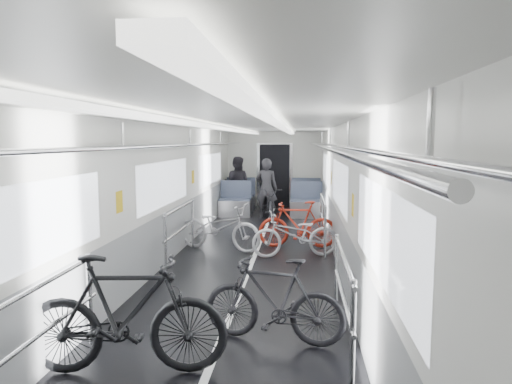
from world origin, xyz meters
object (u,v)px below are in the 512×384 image
at_px(bike_right_near, 274,300).
at_px(bike_left_far, 219,227).
at_px(bike_aisle, 271,203).
at_px(person_standing, 266,189).
at_px(bike_left_mid, 126,315).
at_px(person_seated, 237,184).
at_px(bike_right_mid, 295,234).
at_px(bike_right_far, 298,224).

bearing_deg(bike_right_near, bike_left_far, -151.09).
bearing_deg(bike_left_far, bike_aisle, 5.72).
height_order(bike_right_near, person_standing, person_standing).
bearing_deg(bike_left_mid, person_seated, -4.66).
relative_size(bike_left_mid, bike_right_mid, 1.16).
relative_size(bike_left_far, person_seated, 1.06).
height_order(bike_right_near, bike_aisle, bike_right_near).
bearing_deg(bike_left_mid, bike_aisle, -12.07).
distance_m(bike_right_far, bike_aisle, 3.28).
distance_m(bike_right_mid, person_seated, 5.69).
bearing_deg(bike_right_mid, bike_right_far, 163.18).
relative_size(bike_right_near, bike_right_far, 0.98).
xyz_separation_m(bike_left_far, bike_right_far, (1.51, 0.36, 0.01)).
bearing_deg(bike_right_far, bike_left_mid, -18.48).
xyz_separation_m(bike_right_mid, person_seated, (-1.84, 5.37, 0.40)).
distance_m(bike_right_mid, bike_right_far, 0.75).
xyz_separation_m(bike_right_near, person_seated, (-1.65, 8.95, 0.36)).
bearing_deg(person_seated, bike_right_far, 120.90).
bearing_deg(bike_right_far, bike_right_near, -4.82).
xyz_separation_m(bike_left_mid, bike_right_far, (1.52, 5.12, -0.09)).
xyz_separation_m(person_standing, person_seated, (-1.00, 1.33, -0.00)).
distance_m(bike_left_far, bike_right_far, 1.56).
bearing_deg(bike_left_far, bike_right_far, -58.75).
relative_size(bike_left_mid, person_standing, 1.12).
xyz_separation_m(bike_left_mid, person_standing, (0.65, 8.41, 0.27)).
xyz_separation_m(bike_left_mid, bike_right_mid, (1.48, 4.37, -0.14)).
distance_m(bike_left_mid, bike_right_far, 5.34).
bearing_deg(bike_right_mid, bike_left_far, -118.73).
bearing_deg(person_seated, bike_left_mid, 100.92).
bearing_deg(bike_left_mid, person_standing, -11.11).
relative_size(bike_left_far, bike_aisle, 1.04).
bearing_deg(bike_aisle, bike_left_far, -105.57).
height_order(bike_left_far, bike_aisle, bike_left_far).
relative_size(bike_right_near, person_seated, 0.93).
xyz_separation_m(bike_left_mid, bike_aisle, (0.78, 8.31, -0.12)).
bearing_deg(bike_right_far, bike_left_far, -78.65).
distance_m(bike_left_mid, bike_right_mid, 4.62).
bearing_deg(bike_right_mid, bike_aisle, 176.16).
distance_m(bike_right_near, bike_right_mid, 3.58).
bearing_deg(bike_right_far, person_seated, -159.88).
distance_m(bike_right_near, bike_right_far, 4.33).
bearing_deg(bike_right_near, bike_aisle, -165.20).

